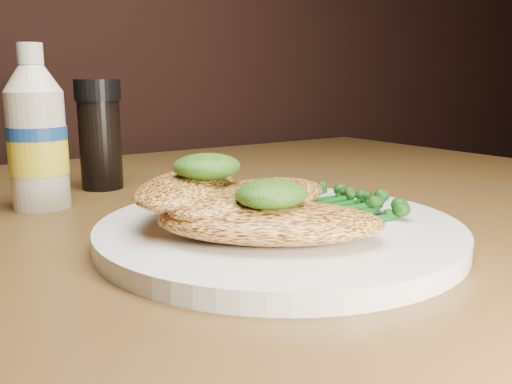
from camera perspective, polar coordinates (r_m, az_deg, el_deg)
plate at (r=0.45m, az=2.48°, el=-4.13°), size 0.30×0.30×0.02m
chicken_front at (r=0.39m, az=1.48°, el=-3.13°), size 0.19×0.17×0.03m
chicken_mid at (r=0.43m, az=-0.42°, el=-0.67°), size 0.18×0.12×0.02m
chicken_back at (r=0.44m, az=-7.39°, el=0.47°), size 0.15×0.15×0.02m
pesto_front at (r=0.39m, az=1.62°, el=-0.21°), size 0.06×0.06×0.02m
pesto_back at (r=0.43m, az=-5.26°, el=2.72°), size 0.06×0.05×0.02m
broccolini_bundle at (r=0.46m, az=6.87°, el=-1.13°), size 0.17×0.15×0.02m
mayo_bottle at (r=0.59m, az=-22.26°, el=6.33°), size 0.06×0.06×0.17m
pepper_grinder at (r=0.67m, az=-16.22°, el=5.84°), size 0.07×0.07×0.13m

